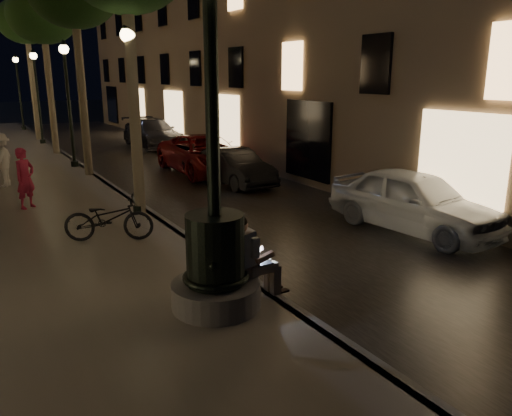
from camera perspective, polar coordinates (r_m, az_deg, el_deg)
ground at (r=20.27m, az=-18.55°, el=3.63°), size 120.00×120.00×0.00m
cobble_lane at (r=21.09m, az=-10.59°, el=4.60°), size 6.00×45.00×0.02m
curb_strip at (r=20.26m, az=-18.57°, el=3.91°), size 0.25×45.00×0.20m
fountain_lamppost at (r=7.64m, az=-4.69°, el=-4.27°), size 1.40×1.40×5.21m
seated_man_laptop at (r=8.01m, az=-0.69°, el=-5.38°), size 1.05×0.35×1.42m
tree_third at (r=24.91m, az=-23.22°, el=19.42°), size 3.00×3.00×7.20m
tree_far at (r=30.86m, az=-24.83°, el=18.73°), size 3.00×3.00×7.50m
lamp_curb_a at (r=13.08m, az=-14.05°, el=12.42°), size 0.36×0.36×4.81m
lamp_curb_b at (r=20.86m, az=-20.75°, el=12.72°), size 0.36×0.36×4.81m
lamp_curb_c at (r=28.75m, az=-23.80°, el=12.80°), size 0.36×0.36×4.81m
lamp_curb_d at (r=36.70m, az=-25.53°, el=12.83°), size 0.36×0.36×4.81m
car_front at (r=12.74m, az=17.64°, el=0.82°), size 2.23×4.62×1.52m
car_second at (r=17.45m, az=-2.48°, el=4.73°), size 1.43×3.80×1.24m
car_third at (r=19.53m, az=-5.85°, el=6.10°), size 2.62×5.35×1.46m
car_rear at (r=27.37m, az=-11.72°, el=8.42°), size 2.14×5.10×1.47m
pedestrian_red at (r=14.82m, az=-24.88°, el=3.10°), size 0.72×0.68×1.65m
pedestrian_white at (r=18.08m, az=-27.08°, el=4.91°), size 1.07×1.29×1.74m
bicycle at (r=11.31m, az=-16.49°, el=-1.14°), size 2.01×1.43×1.00m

